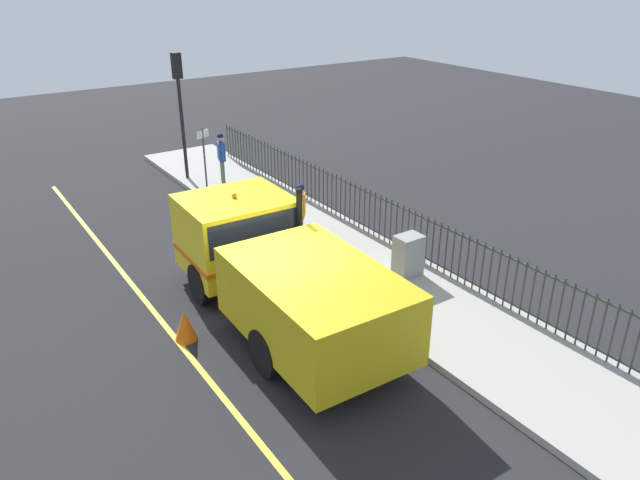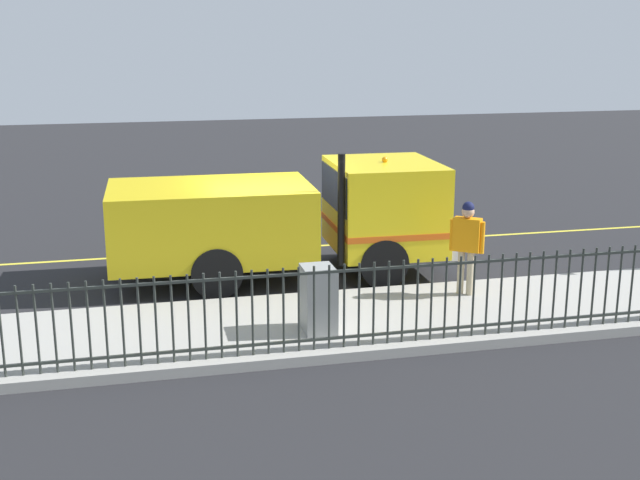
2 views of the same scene
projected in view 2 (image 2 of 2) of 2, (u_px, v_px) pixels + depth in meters
The scene contains 8 objects.
ground_plane at pixel (272, 276), 16.53m from camera, with size 60.43×60.43×0.00m, color #232326.
sidewalk_slab at pixel (304, 325), 13.54m from camera, with size 3.00×27.47×0.16m, color #A3A099.
lane_marking at pixel (255, 249), 18.55m from camera, with size 0.12×24.72×0.01m, color yellow.
work_truck at pixel (299, 213), 16.30m from camera, with size 2.63×6.74×2.62m.
worker_standing at pixel (467, 238), 14.65m from camera, with size 0.47×0.52×1.72m.
iron_fence at pixel (322, 307), 12.17m from camera, with size 0.04×23.38×1.31m.
utility_cabinet at pixel (318, 299), 12.98m from camera, with size 0.65×0.50×1.05m, color gray.
traffic_cone at pixel (291, 235), 18.46m from camera, with size 0.48×0.48×0.68m, color orange.
Camera 2 is at (15.64, -2.66, 4.81)m, focal length 45.92 mm.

